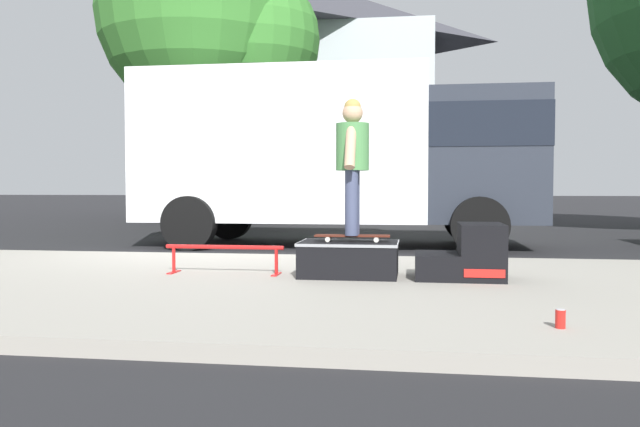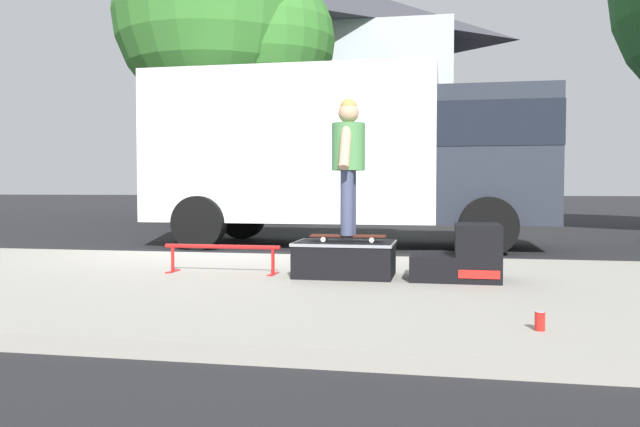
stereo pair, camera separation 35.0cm
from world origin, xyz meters
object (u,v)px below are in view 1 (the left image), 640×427
Objects in this scene: grind_rail at (224,253)px; skateboard at (352,236)px; skate_box at (349,258)px; street_tree_neighbour at (211,22)px; soda_can at (560,319)px; box_truck at (340,150)px; kicker_ramp at (467,256)px; skater_kid at (352,155)px.

skateboard is at bearing 1.35° from grind_rail.
skate_box is 10.10m from street_tree_neighbour.
grind_rail is 9.64m from street_tree_neighbour.
grind_rail is 10.26× the size of soda_can.
street_tree_neighbour reaches higher than skateboard.
skateboard is 4.89m from box_truck.
skateboard is (-1.17, 0.02, 0.18)m from kicker_ramp.
skate_box is at bearing -82.15° from box_truck.
soda_can is (1.62, -2.25, -0.13)m from skate_box.
skate_box is 0.79× the size of grind_rail.
skater_kid is at bearing -62.86° from street_tree_neighbour.
skate_box is 0.23m from skateboard.
skater_kid reaches higher than grind_rail.
grind_rail is 1.71m from skater_kid.
kicker_ramp reaches higher than grind_rail.
skater_kid is 0.20× the size of box_truck.
skate_box is 2.77m from soda_can.
kicker_ramp is at bearing 0.22° from grind_rail.
street_tree_neighbour is (-5.69, 10.27, 4.73)m from soda_can.
kicker_ramp is 0.68× the size of grind_rail.
street_tree_neighbour is (-4.07, 8.02, 4.60)m from skate_box.
street_tree_neighbour reaches higher than skater_kid.
street_tree_neighbour is (-4.10, 8.00, 3.53)m from skater_kid.
skateboard reaches higher than grind_rail.
kicker_ramp is 1.11× the size of skateboard.
skater_kid reaches higher than skate_box.
skateboard is at bearing -81.74° from box_truck.
soda_can is at bearing -54.97° from skateboard.
skater_kid is (0.00, -0.00, 0.84)m from skateboard.
grind_rail is 1.64× the size of skateboard.
kicker_ramp is 0.62× the size of skater_kid.
street_tree_neighbour is (-3.42, 3.30, 3.21)m from box_truck.
soda_can is 12.66m from street_tree_neighbour.
skateboard is (1.37, 0.03, 0.19)m from grind_rail.
soda_can is 0.02× the size of box_truck.
kicker_ramp is 1.18m from skateboard.
kicker_ramp is at bearing 100.61° from soda_can.
kicker_ramp is 2.29m from soda_can.
skateboard is 0.56× the size of skater_kid.
skate_box is at bearing -144.57° from skater_kid.
kicker_ramp is (1.20, -0.00, 0.04)m from skate_box.
grind_rail is at bearing -178.65° from skateboard.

